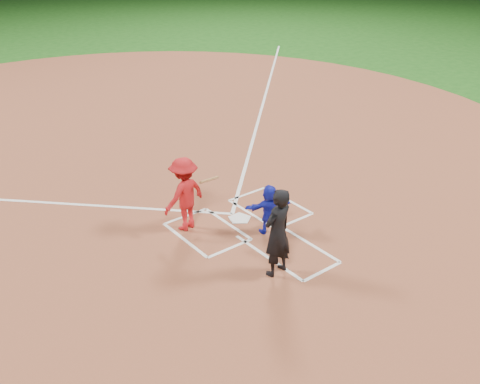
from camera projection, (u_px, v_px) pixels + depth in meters
ground at (240, 219)px, 13.06m from camera, size 120.00×120.00×0.00m
home_plate_dirt at (126, 146)px, 17.27m from camera, size 28.00×28.00×0.01m
home_plate at (240, 218)px, 13.05m from camera, size 0.60×0.60×0.02m
catcher at (269, 209)px, 12.25m from camera, size 1.16×0.75×1.19m
umpire at (278, 233)px, 10.63m from camera, size 0.75×0.55×1.92m
chalk_markings at (136, 152)px, 16.77m from camera, size 28.35×17.32×0.01m
batter_at_plate at (184, 194)px, 12.28m from camera, size 1.62×0.88×1.78m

